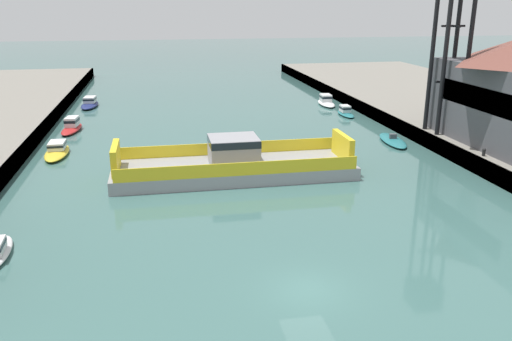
# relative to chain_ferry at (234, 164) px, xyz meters

# --- Properties ---
(ground_plane) EXTENTS (400.00, 400.00, 0.00)m
(ground_plane) POSITION_rel_chain_ferry_xyz_m (1.04, -19.52, -1.07)
(ground_plane) COLOR #3D6660
(chain_ferry) EXTENTS (20.78, 6.60, 3.52)m
(chain_ferry) POSITION_rel_chain_ferry_xyz_m (0.00, 0.00, 0.00)
(chain_ferry) COLOR #939399
(chain_ferry) RESTS_ON ground
(moored_boat_near_left) EXTENTS (2.93, 6.88, 0.96)m
(moored_boat_near_left) POSITION_rel_chain_ferry_xyz_m (18.61, 8.17, -0.83)
(moored_boat_near_left) COLOR #237075
(moored_boat_near_left) RESTS_ON ground
(moored_boat_near_right) EXTENTS (1.72, 4.94, 1.30)m
(moored_boat_near_right) POSITION_rel_chain_ferry_xyz_m (18.56, 22.83, -0.59)
(moored_boat_near_right) COLOR #237075
(moored_boat_near_right) RESTS_ON ground
(moored_boat_mid_right) EXTENTS (2.17, 6.56, 1.27)m
(moored_boat_mid_right) POSITION_rel_chain_ferry_xyz_m (-16.32, 9.90, -0.60)
(moored_boat_mid_right) COLOR yellow
(moored_boat_mid_right) RESTS_ON ground
(moored_boat_far_left) EXTENTS (2.61, 6.77, 1.40)m
(moored_boat_far_left) POSITION_rel_chain_ferry_xyz_m (-15.95, 35.54, -0.56)
(moored_boat_far_left) COLOR navy
(moored_boat_far_left) RESTS_ON ground
(moored_boat_far_right) EXTENTS (2.48, 6.44, 1.60)m
(moored_boat_far_right) POSITION_rel_chain_ferry_xyz_m (-16.34, 20.32, -0.48)
(moored_boat_far_right) COLOR red
(moored_boat_far_right) RESTS_ON ground
(moored_boat_upstream_a) EXTENTS (2.46, 6.15, 1.54)m
(moored_boat_upstream_a) POSITION_rel_chain_ferry_xyz_m (18.30, 30.40, -0.51)
(moored_boat_upstream_a) COLOR white
(moored_boat_upstream_a) RESTS_ON ground
(bollard_right_far) EXTENTS (0.32, 0.32, 0.71)m
(bollard_right_far) POSITION_rel_chain_ferry_xyz_m (21.75, -3.28, 0.92)
(bollard_right_far) COLOR black
(bollard_right_far) RESTS_ON quay_right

